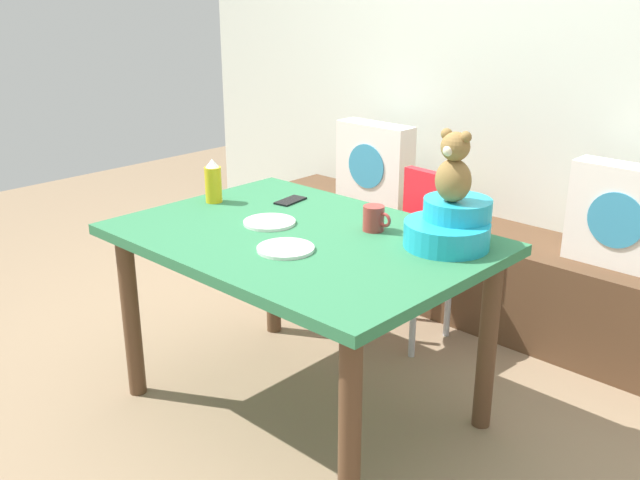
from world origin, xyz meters
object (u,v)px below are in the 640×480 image
(coffee_mug, at_px, (374,218))
(book_stack, at_px, (445,211))
(dinner_plate_near, at_px, (286,249))
(teddy_bear, at_px, (454,168))
(pillow_floral_right, at_px, (622,217))
(infant_seat_teal, at_px, (450,226))
(dinner_plate_far, at_px, (270,222))
(cell_phone, at_px, (290,201))
(highchair, at_px, (412,234))
(pillow_floral_left, at_px, (375,164))
(ketchup_bottle, at_px, (213,182))
(dining_table, at_px, (302,259))

(coffee_mug, bearing_deg, book_stack, 109.24)
(coffee_mug, xyz_separation_m, dinner_plate_near, (-0.09, -0.37, -0.04))
(teddy_bear, height_order, dinner_plate_near, teddy_bear)
(pillow_floral_right, bearing_deg, infant_seat_teal, -104.92)
(coffee_mug, height_order, dinner_plate_far, coffee_mug)
(book_stack, xyz_separation_m, cell_phone, (-0.14, -0.97, 0.24))
(book_stack, xyz_separation_m, teddy_bear, (0.65, -0.96, 0.51))
(highchair, height_order, teddy_bear, teddy_bear)
(pillow_floral_left, bearing_deg, dinner_plate_far, -68.86)
(pillow_floral_right, xyz_separation_m, highchair, (-0.78, -0.42, -0.16))
(pillow_floral_left, relative_size, book_stack, 2.20)
(pillow_floral_left, relative_size, highchair, 0.56)
(pillow_floral_left, bearing_deg, ketchup_bottle, -85.94)
(book_stack, xyz_separation_m, dinner_plate_near, (0.26, -1.39, 0.24))
(cell_phone, bearing_deg, dinner_plate_far, -68.13)
(ketchup_bottle, height_order, dinner_plate_far, ketchup_bottle)
(dinner_plate_far, bearing_deg, infant_seat_teal, 23.00)
(highchair, height_order, ketchup_bottle, ketchup_bottle)
(pillow_floral_left, distance_m, teddy_bear, 1.48)
(pillow_floral_right, relative_size, infant_seat_teal, 1.33)
(pillow_floral_left, bearing_deg, book_stack, 2.65)
(pillow_floral_left, bearing_deg, pillow_floral_right, 0.00)
(pillow_floral_right, xyz_separation_m, dinner_plate_far, (-0.88, -1.20, 0.07))
(dining_table, bearing_deg, ketchup_bottle, 176.09)
(ketchup_bottle, relative_size, dinner_plate_near, 0.92)
(pillow_floral_left, height_order, coffee_mug, pillow_floral_left)
(dining_table, height_order, dinner_plate_far, dinner_plate_far)
(book_stack, relative_size, dinner_plate_near, 1.00)
(dining_table, height_order, ketchup_bottle, ketchup_bottle)
(pillow_floral_left, distance_m, dining_table, 1.37)
(book_stack, height_order, highchair, highchair)
(infant_seat_teal, bearing_deg, book_stack, 124.07)
(teddy_bear, relative_size, ketchup_bottle, 1.35)
(dining_table, xyz_separation_m, infant_seat_teal, (0.46, 0.27, 0.17))
(book_stack, height_order, dining_table, dining_table)
(cell_phone, bearing_deg, ketchup_bottle, -144.72)
(dinner_plate_near, bearing_deg, teddy_bear, 48.46)
(dinner_plate_far, bearing_deg, highchair, 82.85)
(cell_phone, bearing_deg, pillow_floral_left, 99.72)
(book_stack, distance_m, dining_table, 1.25)
(book_stack, bearing_deg, dinner_plate_far, -89.38)
(book_stack, distance_m, highchair, 0.45)
(pillow_floral_left, xyz_separation_m, dinner_plate_far, (0.47, -1.20, 0.07))
(dining_table, xyz_separation_m, cell_phone, (-0.32, 0.26, 0.10))
(highchair, distance_m, dinner_plate_near, 0.99)
(dining_table, xyz_separation_m, highchair, (-0.07, 0.79, -0.12))
(highchair, bearing_deg, pillow_floral_right, 27.95)
(book_stack, height_order, teddy_bear, teddy_bear)
(ketchup_bottle, bearing_deg, dinner_plate_far, -5.00)
(infant_seat_teal, bearing_deg, highchair, 135.81)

